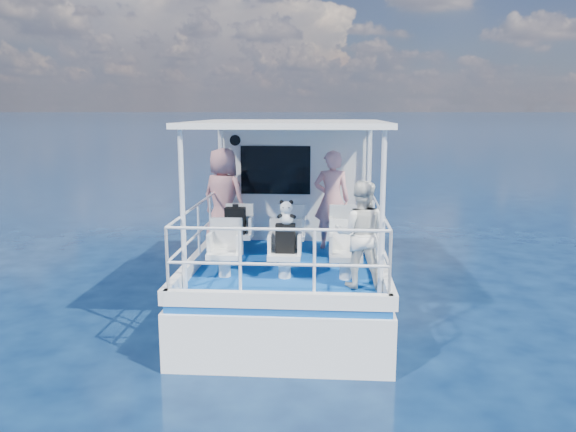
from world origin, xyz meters
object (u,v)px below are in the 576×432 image
object	(u,v)px
passenger_stbd_aft	(361,234)
backpack_center	(285,238)
passenger_port_fwd	(223,198)
panda	(286,212)

from	to	relation	value
passenger_stbd_aft	backpack_center	bearing A→B (deg)	-12.67
passenger_port_fwd	panda	bearing A→B (deg)	148.83
passenger_stbd_aft	backpack_center	distance (m)	1.14
passenger_port_fwd	passenger_stbd_aft	size ratio (longest dim) A/B	1.19
passenger_port_fwd	panda	world-z (taller)	passenger_port_fwd
passenger_port_fwd	backpack_center	world-z (taller)	passenger_port_fwd
passenger_stbd_aft	backpack_center	world-z (taller)	passenger_stbd_aft
passenger_stbd_aft	backpack_center	size ratio (longest dim) A/B	3.51
panda	passenger_port_fwd	bearing A→B (deg)	124.07
passenger_port_fwd	backpack_center	xyz separation A→B (m)	(1.26, -1.88, -0.30)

